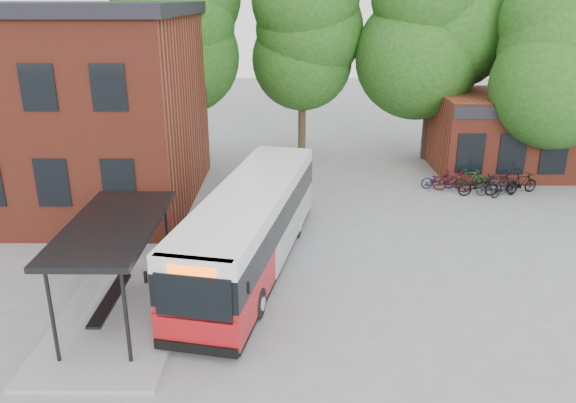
{
  "coord_description": "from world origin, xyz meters",
  "views": [
    {
      "loc": [
        0.41,
        -15.14,
        8.66
      ],
      "look_at": [
        0.28,
        3.16,
        2.0
      ],
      "focal_mm": 35.0,
      "sensor_mm": 36.0,
      "label": 1
    }
  ],
  "objects_px": {
    "bicycle_4": "(504,188)",
    "bicycle_7": "(522,183)",
    "bicycle_0": "(438,180)",
    "bicycle_2": "(478,186)",
    "bus_shelter": "(117,270)",
    "bicycle_6": "(498,180)",
    "bicycle_5": "(492,186)",
    "bicycle_1": "(452,181)",
    "bicycle_3": "(469,179)",
    "city_bus": "(252,228)"
  },
  "relations": [
    {
      "from": "bicycle_0",
      "to": "bicycle_5",
      "type": "distance_m",
      "value": 2.44
    },
    {
      "from": "bicycle_4",
      "to": "bicycle_6",
      "type": "height_order",
      "value": "bicycle_6"
    },
    {
      "from": "bicycle_7",
      "to": "bicycle_4",
      "type": "bearing_deg",
      "value": 99.97
    },
    {
      "from": "bicycle_6",
      "to": "bicycle_5",
      "type": "bearing_deg",
      "value": 153.72
    },
    {
      "from": "bicycle_1",
      "to": "bicycle_6",
      "type": "height_order",
      "value": "bicycle_1"
    },
    {
      "from": "bus_shelter",
      "to": "bicycle_4",
      "type": "xyz_separation_m",
      "value": [
        14.69,
        10.37,
        -1.05
      ]
    },
    {
      "from": "bicycle_4",
      "to": "bicycle_7",
      "type": "bearing_deg",
      "value": -87.72
    },
    {
      "from": "city_bus",
      "to": "bicycle_6",
      "type": "relative_size",
      "value": 7.04
    },
    {
      "from": "bicycle_3",
      "to": "bicycle_5",
      "type": "height_order",
      "value": "bicycle_3"
    },
    {
      "from": "bicycle_4",
      "to": "bicycle_2",
      "type": "bearing_deg",
      "value": 59.33
    },
    {
      "from": "bicycle_2",
      "to": "bicycle_7",
      "type": "xyz_separation_m",
      "value": [
        2.15,
        0.4,
        0.01
      ]
    },
    {
      "from": "bicycle_1",
      "to": "bicycle_5",
      "type": "height_order",
      "value": "bicycle_1"
    },
    {
      "from": "bicycle_4",
      "to": "bicycle_7",
      "type": "xyz_separation_m",
      "value": [
        1.0,
        0.51,
        0.1
      ]
    },
    {
      "from": "bicycle_3",
      "to": "bicycle_4",
      "type": "distance_m",
      "value": 1.73
    },
    {
      "from": "bicycle_5",
      "to": "bicycle_0",
      "type": "bearing_deg",
      "value": 59.53
    },
    {
      "from": "bicycle_2",
      "to": "bicycle_7",
      "type": "bearing_deg",
      "value": -82.04
    },
    {
      "from": "city_bus",
      "to": "bicycle_1",
      "type": "bearing_deg",
      "value": 52.8
    },
    {
      "from": "bus_shelter",
      "to": "bicycle_2",
      "type": "bearing_deg",
      "value": 37.76
    },
    {
      "from": "bicycle_0",
      "to": "bicycle_2",
      "type": "relative_size",
      "value": 0.9
    },
    {
      "from": "city_bus",
      "to": "bicycle_5",
      "type": "xyz_separation_m",
      "value": [
        10.6,
        7.32,
        -0.96
      ]
    },
    {
      "from": "bus_shelter",
      "to": "bicycle_4",
      "type": "bearing_deg",
      "value": 35.23
    },
    {
      "from": "bus_shelter",
      "to": "city_bus",
      "type": "distance_m",
      "value": 4.81
    },
    {
      "from": "bicycle_0",
      "to": "bicycle_7",
      "type": "distance_m",
      "value": 3.79
    },
    {
      "from": "bicycle_0",
      "to": "city_bus",
      "type": "bearing_deg",
      "value": 130.64
    },
    {
      "from": "bicycle_7",
      "to": "bicycle_2",
      "type": "bearing_deg",
      "value": 83.3
    },
    {
      "from": "bus_shelter",
      "to": "bicycle_4",
      "type": "distance_m",
      "value": 18.01
    },
    {
      "from": "city_bus",
      "to": "bicycle_7",
      "type": "distance_m",
      "value": 14.37
    },
    {
      "from": "bicycle_0",
      "to": "bicycle_2",
      "type": "distance_m",
      "value": 1.9
    },
    {
      "from": "bicycle_0",
      "to": "bicycle_6",
      "type": "xyz_separation_m",
      "value": [
        2.9,
        0.15,
        -0.03
      ]
    },
    {
      "from": "bicycle_0",
      "to": "bicycle_4",
      "type": "xyz_separation_m",
      "value": [
        2.73,
        -1.16,
        -0.04
      ]
    },
    {
      "from": "bicycle_3",
      "to": "bicycle_6",
      "type": "bearing_deg",
      "value": -93.88
    },
    {
      "from": "bicycle_2",
      "to": "bicycle_5",
      "type": "distance_m",
      "value": 0.65
    },
    {
      "from": "bus_shelter",
      "to": "bicycle_0",
      "type": "distance_m",
      "value": 16.65
    },
    {
      "from": "bicycle_6",
      "to": "bicycle_2",
      "type": "bearing_deg",
      "value": 136.47
    },
    {
      "from": "bicycle_0",
      "to": "bicycle_1",
      "type": "height_order",
      "value": "bicycle_1"
    },
    {
      "from": "bicycle_4",
      "to": "bicycle_7",
      "type": "height_order",
      "value": "bicycle_7"
    },
    {
      "from": "bicycle_0",
      "to": "bicycle_3",
      "type": "distance_m",
      "value": 1.49
    },
    {
      "from": "bus_shelter",
      "to": "bicycle_1",
      "type": "xyz_separation_m",
      "value": [
        12.48,
        11.09,
        -0.91
      ]
    },
    {
      "from": "bicycle_5",
      "to": "bicycle_7",
      "type": "xyz_separation_m",
      "value": [
        1.51,
        0.35,
        0.06
      ]
    },
    {
      "from": "bicycle_5",
      "to": "bicycle_4",
      "type": "bearing_deg",
      "value": -114.13
    },
    {
      "from": "bicycle_0",
      "to": "bicycle_6",
      "type": "height_order",
      "value": "bicycle_0"
    },
    {
      "from": "bus_shelter",
      "to": "bicycle_3",
      "type": "relative_size",
      "value": 4.33
    },
    {
      "from": "bus_shelter",
      "to": "bicycle_3",
      "type": "xyz_separation_m",
      "value": [
        13.45,
        11.58,
        -0.96
      ]
    },
    {
      "from": "bus_shelter",
      "to": "bicycle_6",
      "type": "xyz_separation_m",
      "value": [
        14.86,
        11.68,
        -1.04
      ]
    },
    {
      "from": "bicycle_1",
      "to": "bicycle_7",
      "type": "bearing_deg",
      "value": -79.34
    },
    {
      "from": "bicycle_3",
      "to": "bicycle_4",
      "type": "relative_size",
      "value": 1.06
    },
    {
      "from": "bicycle_0",
      "to": "bicycle_5",
      "type": "relative_size",
      "value": 1.14
    },
    {
      "from": "bicycle_1",
      "to": "bicycle_2",
      "type": "distance_m",
      "value": 1.22
    },
    {
      "from": "bus_shelter",
      "to": "bicycle_5",
      "type": "xyz_separation_m",
      "value": [
        14.18,
        10.53,
        -1.01
      ]
    },
    {
      "from": "bicycle_5",
      "to": "bicycle_1",
      "type": "bearing_deg",
      "value": 65.63
    }
  ]
}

